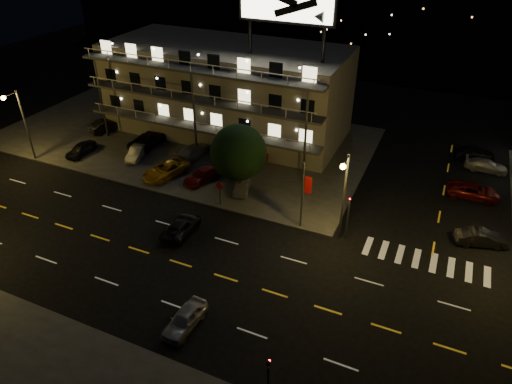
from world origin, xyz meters
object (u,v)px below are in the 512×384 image
at_px(lot_car_4, 242,185).
at_px(side_car_0, 481,238).
at_px(lot_car_7, 192,152).
at_px(road_car_east, 185,319).
at_px(tree, 238,154).
at_px(lot_car_2, 166,170).
at_px(road_car_west, 181,226).

relative_size(lot_car_4, side_car_0, 0.91).
distance_m(lot_car_7, side_car_0, 29.85).
distance_m(lot_car_7, road_car_east, 24.03).
relative_size(tree, lot_car_4, 1.84).
xyz_separation_m(lot_car_4, lot_car_7, (-8.07, 4.07, 0.07)).
bearing_deg(tree, road_car_east, -76.24).
relative_size(lot_car_2, side_car_0, 1.24).
bearing_deg(road_car_east, lot_car_4, 105.81).
bearing_deg(lot_car_4, tree, -149.33).
height_order(lot_car_4, road_car_west, lot_car_4).
bearing_deg(road_car_east, lot_car_7, 122.64).
bearing_deg(road_car_east, tree, 106.72).
relative_size(lot_car_2, road_car_west, 1.16).
height_order(lot_car_2, road_car_west, lot_car_2).
bearing_deg(side_car_0, lot_car_2, 76.25).
height_order(lot_car_2, road_car_east, lot_car_2).
bearing_deg(lot_car_7, tree, 152.75).
relative_size(lot_car_2, road_car_east, 1.32).
height_order(tree, lot_car_7, tree).
height_order(lot_car_7, road_car_east, lot_car_7).
height_order(lot_car_7, side_car_0, lot_car_7).
xyz_separation_m(lot_car_2, side_car_0, (29.96, 1.23, -0.18)).
bearing_deg(lot_car_7, side_car_0, 174.92).
distance_m(tree, lot_car_4, 3.50).
bearing_deg(road_car_west, side_car_0, -161.36).
distance_m(lot_car_4, road_car_west, 8.26).
relative_size(tree, road_car_east, 1.79).
height_order(lot_car_2, side_car_0, lot_car_2).
relative_size(road_car_east, road_car_west, 0.88).
bearing_deg(lot_car_7, road_car_west, 118.50).
height_order(tree, lot_car_2, tree).
height_order(lot_car_4, lot_car_7, lot_car_7).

